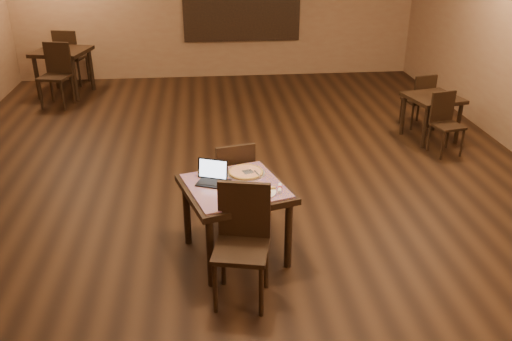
{
  "coord_description": "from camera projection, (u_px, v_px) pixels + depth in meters",
  "views": [
    {
      "loc": [
        -0.33,
        -6.14,
        3.03
      ],
      "look_at": [
        0.13,
        -1.52,
        0.85
      ],
      "focal_mm": 38.0,
      "sensor_mm": 36.0,
      "label": 1
    }
  ],
  "objects": [
    {
      "name": "other_table_a_chair_far",
      "position": [
        420.0,
        98.0,
        8.4
      ],
      "size": [
        0.44,
        0.44,
        0.86
      ],
      "rotation": [
        0.0,
        0.0,
        3.36
      ],
      "color": "black",
      "rests_on": "ground"
    },
    {
      "name": "other_table_a",
      "position": [
        432.0,
        103.0,
        7.92
      ],
      "size": [
        0.84,
        0.84,
        0.66
      ],
      "rotation": [
        0.0,
        0.0,
        0.22
      ],
      "color": "black",
      "rests_on": "ground"
    },
    {
      "name": "laptop",
      "position": [
        213.0,
        176.0,
        5.09
      ],
      "size": [
        0.35,
        0.33,
        0.2
      ],
      "rotation": [
        0.0,
        0.0,
        -0.37
      ],
      "color": "black",
      "rests_on": "tiled_table"
    },
    {
      "name": "pizza_slice",
      "position": [
        261.0,
        191.0,
        4.89
      ],
      "size": [
        0.22,
        0.22,
        0.02
      ],
      "primitive_type": null,
      "rotation": [
        0.0,
        0.0,
        0.05
      ],
      "color": "#FAE1A7",
      "rests_on": "plate"
    },
    {
      "name": "ground",
      "position": [
        234.0,
        181.0,
        6.85
      ],
      "size": [
        10.0,
        10.0,
        0.0
      ],
      "primitive_type": "plane",
      "color": "black",
      "rests_on": "ground"
    },
    {
      "name": "chair_main_far",
      "position": [
        233.0,
        178.0,
        5.7
      ],
      "size": [
        0.49,
        0.49,
        0.95
      ],
      "rotation": [
        0.0,
        0.0,
        3.37
      ],
      "color": "black",
      "rests_on": "ground"
    },
    {
      "name": "spatula",
      "position": [
        248.0,
        172.0,
        5.24
      ],
      "size": [
        0.16,
        0.25,
        0.01
      ],
      "primitive_type": "cube",
      "rotation": [
        0.0,
        0.0,
        0.31
      ],
      "color": "silver",
      "rests_on": "pizza_whole"
    },
    {
      "name": "plate",
      "position": [
        261.0,
        192.0,
        4.9
      ],
      "size": [
        0.28,
        0.28,
        0.02
      ],
      "primitive_type": "cylinder",
      "color": "white",
      "rests_on": "tiled_table"
    },
    {
      "name": "wall_back",
      "position": [
        216.0,
        2.0,
        10.71
      ],
      "size": [
        8.0,
        0.02,
        3.0
      ],
      "primitive_type": "cube",
      "color": "#846243",
      "rests_on": "ground"
    },
    {
      "name": "other_table_b",
      "position": [
        62.0,
        57.0,
        9.89
      ],
      "size": [
        1.08,
        1.08,
        0.84
      ],
      "rotation": [
        0.0,
        0.0,
        -0.23
      ],
      "color": "black",
      "rests_on": "ground"
    },
    {
      "name": "pizza_pan",
      "position": [
        246.0,
        173.0,
        5.27
      ],
      "size": [
        0.38,
        0.38,
        0.01
      ],
      "primitive_type": "cylinder",
      "color": "silver",
      "rests_on": "tiled_table"
    },
    {
      "name": "chair_main_near",
      "position": [
        243.0,
        236.0,
        4.57
      ],
      "size": [
        0.54,
        0.54,
        1.04
      ],
      "rotation": [
        0.0,
        0.0,
        -0.22
      ],
      "color": "black",
      "rests_on": "ground"
    },
    {
      "name": "other_table_a_chair_near",
      "position": [
        445.0,
        119.0,
        7.5
      ],
      "size": [
        0.44,
        0.44,
        0.86
      ],
      "rotation": [
        0.0,
        0.0,
        0.22
      ],
      "color": "black",
      "rests_on": "ground"
    },
    {
      "name": "pizza_whole",
      "position": [
        246.0,
        172.0,
        5.26
      ],
      "size": [
        0.34,
        0.34,
        0.02
      ],
      "color": "#FAE1A7",
      "rests_on": "pizza_pan"
    },
    {
      "name": "other_table_b_chair_far",
      "position": [
        69.0,
        54.0,
        10.5
      ],
      "size": [
        0.56,
        0.56,
        1.08
      ],
      "rotation": [
        0.0,
        0.0,
        2.91
      ],
      "color": "black",
      "rests_on": "ground"
    },
    {
      "name": "other_table_b_chair_near",
      "position": [
        56.0,
        71.0,
        9.36
      ],
      "size": [
        0.56,
        0.56,
        1.08
      ],
      "rotation": [
        0.0,
        0.0,
        -0.23
      ],
      "color": "black",
      "rests_on": "ground"
    },
    {
      "name": "napkin_roll",
      "position": [
        280.0,
        188.0,
        4.94
      ],
      "size": [
        0.06,
        0.17,
        0.04
      ],
      "rotation": [
        0.0,
        0.0,
        -0.16
      ],
      "color": "white",
      "rests_on": "tiled_table"
    },
    {
      "name": "tiled_table",
      "position": [
        235.0,
        195.0,
        5.09
      ],
      "size": [
        1.14,
        1.14,
        0.76
      ],
      "rotation": [
        0.0,
        0.0,
        0.29
      ],
      "color": "black",
      "rests_on": "ground"
    }
  ]
}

